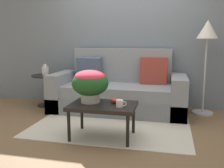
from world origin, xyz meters
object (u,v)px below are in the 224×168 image
floor_lamp (207,39)px  snack_bowl (115,100)px  potted_plant (90,83)px  side_table (45,85)px  table_vase (45,70)px  coffee_mug (120,103)px  coffee_table (102,108)px  couch (118,92)px

floor_lamp → snack_bowl: (-1.24, -1.32, -0.78)m
potted_plant → snack_bowl: 0.39m
snack_bowl → side_table: bearing=143.5°
potted_plant → table_vase: size_ratio=2.32×
coffee_mug → coffee_table: bearing=160.6°
side_table → potted_plant: bearing=-43.6°
floor_lamp → snack_bowl: 1.97m
couch → potted_plant: bearing=-95.6°
potted_plant → snack_bowl: bearing=7.4°
couch → table_vase: size_ratio=11.28×
couch → potted_plant: size_ratio=4.87×
couch → floor_lamp: (1.43, 0.13, 0.92)m
side_table → snack_bowl: size_ratio=4.69×
couch → potted_plant: (-0.12, -1.23, 0.37)m
couch → potted_plant: 1.29m
couch → floor_lamp: size_ratio=1.48×
side_table → potted_plant: (1.29, -1.23, 0.29)m
floor_lamp → couch: bearing=-174.8°
coffee_table → snack_bowl: 0.19m
floor_lamp → coffee_table: bearing=-134.2°
potted_plant → coffee_mug: potted_plant is taller
couch → floor_lamp: bearing=5.2°
couch → coffee_table: (0.06, -1.29, 0.06)m
coffee_table → table_vase: size_ratio=4.07×
side_table → coffee_table: bearing=-41.2°
floor_lamp → potted_plant: (-1.56, -1.36, -0.55)m
snack_bowl → couch: bearing=99.2°
coffee_table → side_table: bearing=138.8°
floor_lamp → snack_bowl: size_ratio=12.35×
coffee_mug → floor_lamp: bearing=52.9°
couch → coffee_mug: bearing=-77.8°
side_table → table_vase: size_ratio=2.91×
coffee_table → potted_plant: bearing=162.0°
coffee_table → potted_plant: potted_plant is taller
coffee_table → floor_lamp: 2.15m
coffee_table → potted_plant: 0.36m
coffee_table → potted_plant: size_ratio=1.76×
side_table → table_vase: table_vase is taller
table_vase → coffee_table: bearing=-41.8°
side_table → snack_bowl: (1.60, -1.19, 0.07)m
coffee_table → floor_lamp: bearing=45.8°
couch → side_table: (-1.41, -0.00, 0.07)m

